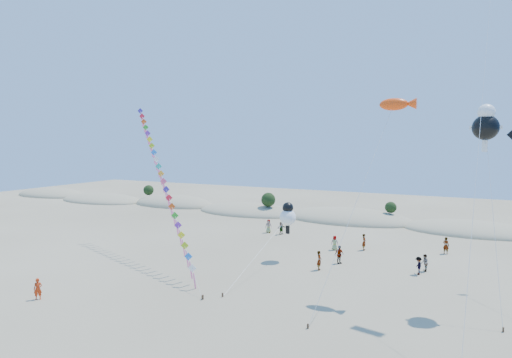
% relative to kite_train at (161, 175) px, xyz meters
% --- Properties ---
extents(dune_ridge, '(145.30, 11.49, 5.57)m').
position_rel_kite_train_xyz_m(dune_ridge, '(12.28, 28.34, -8.07)').
color(dune_ridge, gray).
rests_on(dune_ridge, ground).
extents(kite_train, '(18.32, 14.20, 15.91)m').
position_rel_kite_train_xyz_m(kite_train, '(0.00, 0.00, 0.00)').
color(kite_train, '#3F2D1E').
rests_on(kite_train, ground).
extents(fish_kite, '(4.99, 9.52, 14.68)m').
position_rel_kite_train_xyz_m(fish_kite, '(21.82, 0.14, 5.98)').
color(fish_kite, '#3F2D1E').
rests_on(fish_kite, ground).
extents(cartoon_kite_low, '(1.58, 12.17, 5.66)m').
position_rel_kite_train_xyz_m(cartoon_kite_low, '(11.30, 4.79, -3.81)').
color(cartoon_kite_low, '#3F2D1E').
rests_on(cartoon_kite_low, ground).
extents(cartoon_kite_high, '(2.36, 5.08, 14.01)m').
position_rel_kite_train_xyz_m(cartoon_kite_high, '(27.61, 0.10, 4.43)').
color(cartoon_kite_high, '#3F2D1E').
rests_on(cartoon_kite_high, ground).
extents(flyer_foreground, '(0.67, 0.66, 1.56)m').
position_rel_kite_train_xyz_m(flyer_foreground, '(-1.06, -12.92, -7.40)').
color(flyer_foreground, '#BB300E').
rests_on(flyer_foreground, ground).
extents(beachgoers, '(33.16, 13.14, 1.77)m').
position_rel_kite_train_xyz_m(beachgoers, '(19.69, 8.87, -7.36)').
color(beachgoers, slate).
rests_on(beachgoers, ground).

